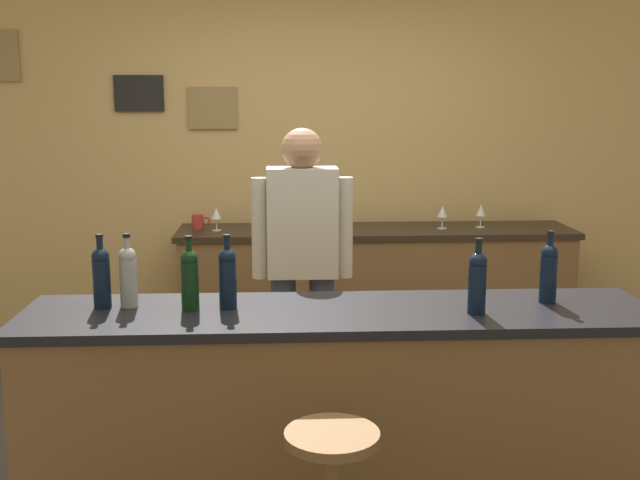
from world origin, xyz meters
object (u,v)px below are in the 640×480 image
(wine_bottle_f, at_px, (549,271))
(coffee_mug, at_px, (198,222))
(wine_bottle_e, at_px, (477,280))
(wine_glass_d, at_px, (481,211))
(wine_bottle_c, at_px, (190,277))
(wine_bottle_b, at_px, (128,274))
(bartender, at_px, (302,261))
(wine_glass_b, at_px, (330,211))
(wine_bottle_d, at_px, (228,276))
(wine_bottle_a, at_px, (101,275))
(wine_glass_a, at_px, (216,214))
(wine_glass_c, at_px, (442,212))

(wine_bottle_f, height_order, coffee_mug, wine_bottle_f)
(wine_bottle_e, distance_m, wine_glass_d, 2.22)
(wine_bottle_c, bearing_deg, wine_bottle_b, 166.15)
(bartender, distance_m, wine_glass_b, 1.26)
(wine_bottle_d, bearing_deg, wine_glass_d, 52.00)
(wine_bottle_a, height_order, wine_bottle_b, same)
(bartender, distance_m, wine_glass_a, 1.27)
(wine_bottle_e, xyz_separation_m, wine_glass_c, (0.31, 2.11, -0.05))
(wine_bottle_b, height_order, wine_glass_a, wine_bottle_b)
(wine_bottle_d, distance_m, wine_glass_b, 2.13)
(wine_bottle_a, xyz_separation_m, coffee_mug, (0.18, 2.03, -0.11))
(wine_bottle_a, distance_m, wine_glass_a, 1.96)
(bartender, relative_size, wine_bottle_d, 5.29)
(wine_bottle_d, bearing_deg, wine_bottle_b, 173.95)
(wine_bottle_f, xyz_separation_m, wine_glass_c, (-0.04, 1.96, -0.05))
(coffee_mug, bearing_deg, wine_glass_c, -3.04)
(bartender, distance_m, wine_bottle_d, 0.89)
(wine_glass_d, bearing_deg, wine_glass_b, 177.22)
(wine_bottle_f, distance_m, wine_glass_d, 2.01)
(bartender, relative_size, wine_glass_c, 10.45)
(wine_glass_b, relative_size, coffee_mug, 1.24)
(wine_bottle_f, bearing_deg, wine_glass_d, 83.28)
(wine_glass_b, xyz_separation_m, wine_glass_c, (0.75, -0.09, 0.00))
(wine_bottle_e, distance_m, wine_glass_c, 2.13)
(wine_bottle_a, relative_size, wine_glass_d, 1.97)
(wine_bottle_c, distance_m, wine_bottle_e, 1.15)
(wine_bottle_f, bearing_deg, wine_glass_a, 128.31)
(wine_glass_b, bearing_deg, wine_bottle_d, -105.00)
(wine_bottle_d, height_order, wine_glass_b, wine_bottle_d)
(wine_bottle_c, bearing_deg, wine_bottle_d, 7.66)
(wine_bottle_d, relative_size, wine_bottle_f, 1.00)
(wine_bottle_e, distance_m, wine_glass_a, 2.43)
(bartender, xyz_separation_m, wine_bottle_b, (-0.74, -0.78, 0.12))
(bartender, relative_size, wine_bottle_a, 5.29)
(wine_bottle_e, bearing_deg, wine_glass_c, 81.74)
(wine_bottle_a, relative_size, wine_bottle_b, 1.00)
(wine_bottle_d, distance_m, wine_glass_d, 2.55)
(wine_bottle_b, distance_m, wine_bottle_d, 0.41)
(wine_glass_a, bearing_deg, wine_bottle_a, -99.06)
(wine_glass_b, distance_m, wine_glass_c, 0.75)
(wine_bottle_c, bearing_deg, wine_glass_b, 71.34)
(wine_glass_c, bearing_deg, coffee_mug, 176.96)
(wine_bottle_d, height_order, wine_glass_c, wine_bottle_d)
(wine_bottle_b, height_order, wine_bottle_f, same)
(wine_glass_a, xyz_separation_m, wine_glass_d, (1.78, 0.04, 0.00))
(wine_bottle_b, distance_m, wine_bottle_c, 0.27)
(wine_bottle_c, distance_m, wine_glass_d, 2.66)
(wine_bottle_b, xyz_separation_m, wine_bottle_e, (1.40, -0.18, 0.00))
(wine_bottle_e, relative_size, wine_glass_b, 1.97)
(bartender, xyz_separation_m, coffee_mug, (-0.67, 1.24, 0.01))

